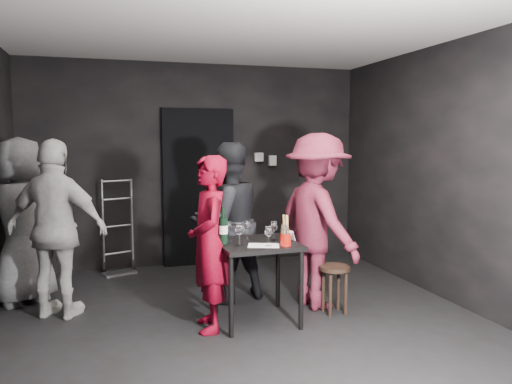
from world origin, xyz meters
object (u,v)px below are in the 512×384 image
object	(u,v)px
woman_black	(227,214)
bystander_grey	(20,209)
server_red	(209,240)
tasting_table	(256,252)
bystander_cream	(56,217)
hand_truck	(119,256)
wine_bottle	(223,230)
man_maroon	(317,206)
stool	(335,277)
breadstick_cup	(286,231)

from	to	relation	value
woman_black	bystander_grey	world-z (taller)	bystander_grey
server_red	tasting_table	bearing A→B (deg)	101.82
woman_black	bystander_cream	xyz separation A→B (m)	(-1.66, -0.05, 0.04)
hand_truck	woman_black	size ratio (longest dim) A/B	0.65
wine_bottle	hand_truck	bearing A→B (deg)	112.90
tasting_table	woman_black	world-z (taller)	woman_black
server_red	bystander_cream	xyz separation A→B (m)	(-1.32, 0.70, 0.16)
bystander_cream	bystander_grey	distance (m)	0.69
tasting_table	server_red	world-z (taller)	server_red
man_maroon	bystander_grey	xyz separation A→B (m)	(-2.88, 0.95, -0.04)
hand_truck	stool	distance (m)	2.93
hand_truck	wine_bottle	size ratio (longest dim) A/B	3.54
bystander_cream	man_maroon	bearing A→B (deg)	-162.83
woman_black	breadstick_cup	world-z (taller)	woman_black
server_red	bystander_cream	bearing A→B (deg)	-115.08
woman_black	wine_bottle	bearing A→B (deg)	56.30
bystander_cream	stool	bearing A→B (deg)	-167.93
bystander_cream	bystander_grey	xyz separation A→B (m)	(-0.40, 0.56, 0.02)
breadstick_cup	bystander_cream	bearing A→B (deg)	156.45
stool	man_maroon	distance (m)	0.72
server_red	man_maroon	xyz separation A→B (m)	(1.17, 0.31, 0.22)
stool	man_maroon	size ratio (longest dim) A/B	0.23
hand_truck	bystander_cream	distance (m)	1.77
stool	breadstick_cup	bearing A→B (deg)	-159.59
stool	bystander_grey	size ratio (longest dim) A/B	0.24
bystander_cream	bystander_grey	size ratio (longest dim) A/B	0.98
hand_truck	stool	bearing A→B (deg)	-66.56
bystander_cream	server_red	bearing A→B (deg)	178.16
hand_truck	tasting_table	world-z (taller)	hand_truck
hand_truck	tasting_table	distance (m)	2.48
tasting_table	man_maroon	size ratio (longest dim) A/B	0.37
wine_bottle	breadstick_cup	bearing A→B (deg)	-25.31
stool	breadstick_cup	xyz separation A→B (m)	(-0.59, -0.22, 0.53)
tasting_table	man_maroon	distance (m)	0.84
tasting_table	woman_black	xyz separation A→B (m)	(-0.12, 0.68, 0.27)
woman_black	man_maroon	distance (m)	0.94
server_red	bystander_grey	bearing A→B (deg)	-123.42
hand_truck	breadstick_cup	bearing A→B (deg)	-78.72
stool	woman_black	world-z (taller)	woman_black
tasting_table	bystander_cream	world-z (taller)	bystander_cream
tasting_table	wine_bottle	bearing A→B (deg)	178.36
bystander_grey	breadstick_cup	xyz separation A→B (m)	(2.37, -1.42, -0.10)
bystander_grey	bystander_cream	bearing A→B (deg)	91.32
bystander_grey	hand_truck	bearing A→B (deg)	-169.72
bystander_grey	wine_bottle	size ratio (longest dim) A/B	5.85
hand_truck	bystander_cream	size ratio (longest dim) A/B	0.62
server_red	hand_truck	bearing A→B (deg)	-158.33
hand_truck	man_maroon	bearing A→B (deg)	-64.20
tasting_table	bystander_grey	size ratio (longest dim) A/B	0.38
breadstick_cup	server_red	bearing A→B (deg)	166.25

